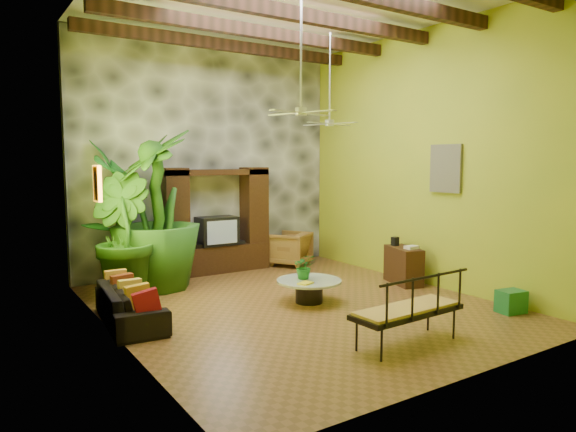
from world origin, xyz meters
TOP-DOWN VIEW (x-y plane):
  - ground at (0.00, 0.00)m, footprint 7.00×7.00m
  - ceiling at (0.00, 0.00)m, footprint 6.00×7.00m
  - back_wall at (0.00, 3.50)m, footprint 6.00×0.02m
  - left_wall at (-3.00, 0.00)m, footprint 0.02×7.00m
  - right_wall at (3.00, 0.00)m, footprint 0.02×7.00m
  - stone_accent_wall at (0.00, 3.44)m, footprint 5.98×0.10m
  - ceiling_beams at (0.00, 0.00)m, footprint 5.95×5.36m
  - entertainment_center at (0.00, 3.14)m, footprint 2.40×0.55m
  - ceiling_fan_front at (-0.20, -0.40)m, footprint 1.28×1.28m
  - ceiling_fan_back at (1.60, 1.20)m, footprint 1.28×1.28m
  - wall_art_mask at (-2.96, 1.00)m, footprint 0.06×0.32m
  - wall_art_painting at (2.96, -0.60)m, footprint 0.06×0.70m
  - sofa at (-2.65, 0.57)m, footprint 0.93×1.99m
  - wicker_armchair at (1.75, 2.88)m, footprint 1.18×1.19m
  - tall_plant_a at (-2.14, 3.02)m, footprint 1.63×1.80m
  - tall_plant_b at (-2.35, 2.10)m, footprint 1.31×1.48m
  - tall_plant_c at (-1.59, 2.44)m, footprint 1.75×1.75m
  - coffee_table at (0.27, 0.02)m, footprint 1.12×1.12m
  - centerpiece_plant at (0.25, 0.13)m, footprint 0.48×0.45m
  - yellow_tray at (0.04, -0.20)m, footprint 0.29×0.25m
  - iron_bench at (0.16, -2.45)m, footprint 1.67×0.66m
  - side_console at (2.65, 0.11)m, footprint 0.66×0.99m
  - green_bin at (2.65, -2.26)m, footprint 0.47×0.38m

SIDE VIEW (x-z plane):
  - ground at x=0.00m, z-range 0.00..0.00m
  - green_bin at x=2.65m, z-range 0.00..0.37m
  - coffee_table at x=0.27m, z-range 0.06..0.46m
  - sofa at x=-2.65m, z-range 0.00..0.56m
  - side_console at x=2.65m, z-range 0.00..0.73m
  - wicker_armchair at x=1.75m, z-range 0.00..0.79m
  - yellow_tray at x=0.04m, z-range 0.40..0.43m
  - iron_bench at x=0.16m, z-range 0.24..0.82m
  - centerpiece_plant at x=0.25m, z-range 0.40..0.83m
  - entertainment_center at x=0.00m, z-range -0.18..2.12m
  - tall_plant_b at x=-2.35m, z-range 0.00..2.25m
  - tall_plant_a at x=-2.14m, z-range 0.00..2.84m
  - tall_plant_c at x=-1.59m, z-range 0.00..3.03m
  - wall_art_mask at x=-2.96m, z-range 1.83..2.38m
  - wall_art_painting at x=2.96m, z-range 1.85..2.75m
  - back_wall at x=0.00m, z-range 0.00..5.00m
  - left_wall at x=-3.00m, z-range 0.00..5.00m
  - right_wall at x=3.00m, z-range 0.00..5.00m
  - stone_accent_wall at x=0.00m, z-range 0.01..4.99m
  - ceiling_fan_front at x=-0.20m, z-range 2.47..4.33m
  - ceiling_fan_back at x=1.60m, z-range 2.47..4.33m
  - ceiling_beams at x=0.00m, z-range 4.67..4.89m
  - ceiling at x=0.00m, z-range 4.99..5.01m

